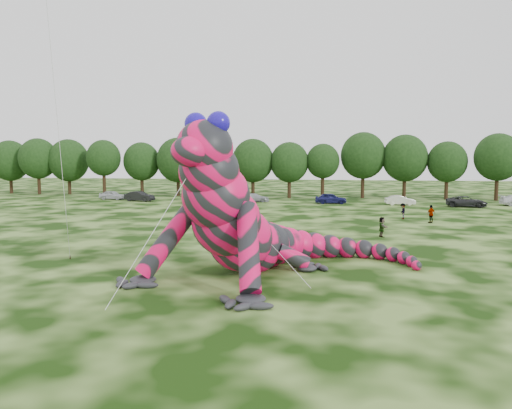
{
  "coord_description": "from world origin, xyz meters",
  "views": [
    {
      "loc": [
        2.58,
        -22.63,
        6.72
      ],
      "look_at": [
        -1.64,
        4.92,
        4.0
      ],
      "focal_mm": 35.0,
      "sensor_mm": 36.0,
      "label": 1
    }
  ],
  "objects_px": {
    "spectator_2": "(403,211)",
    "car_0": "(112,195)",
    "tree_2": "(69,167)",
    "tree_13": "(497,167)",
    "tree_12": "(447,171)",
    "tree_4": "(142,169)",
    "tree_11": "(405,167)",
    "car_1": "(139,196)",
    "tree_5": "(178,167)",
    "car_3": "(255,198)",
    "tree_1": "(38,166)",
    "spectator_3": "(431,214)",
    "tree_8": "(289,170)",
    "tree_3": "(104,168)",
    "spectator_0": "(246,220)",
    "car_5": "(400,200)",
    "car_4": "(331,198)",
    "tree_10": "(363,165)",
    "tree_7": "(253,168)",
    "car_6": "(466,202)",
    "tree_0": "(10,167)",
    "car_2": "(201,196)",
    "spectator_5": "(382,227)",
    "tree_9": "(323,171)",
    "tree_6": "(208,168)"
  },
  "relations": [
    {
      "from": "spectator_2",
      "to": "car_0",
      "type": "bearing_deg",
      "value": -118.62
    },
    {
      "from": "tree_2",
      "to": "tree_13",
      "type": "distance_m",
      "value": 70.17
    },
    {
      "from": "tree_13",
      "to": "tree_12",
      "type": "bearing_deg",
      "value": 175.08
    },
    {
      "from": "tree_4",
      "to": "tree_11",
      "type": "distance_m",
      "value": 43.43
    },
    {
      "from": "car_1",
      "to": "tree_13",
      "type": "bearing_deg",
      "value": -68.72
    },
    {
      "from": "tree_5",
      "to": "car_3",
      "type": "distance_m",
      "value": 17.53
    },
    {
      "from": "tree_1",
      "to": "spectator_3",
      "type": "distance_m",
      "value": 67.43
    },
    {
      "from": "tree_8",
      "to": "tree_11",
      "type": "height_order",
      "value": "tree_11"
    },
    {
      "from": "tree_3",
      "to": "spectator_0",
      "type": "relative_size",
      "value": 5.26
    },
    {
      "from": "spectator_3",
      "to": "car_5",
      "type": "bearing_deg",
      "value": -121.13
    },
    {
      "from": "tree_8",
      "to": "car_4",
      "type": "height_order",
      "value": "tree_8"
    },
    {
      "from": "tree_10",
      "to": "tree_13",
      "type": "xyz_separation_m",
      "value": [
        19.73,
        -1.45,
        -0.19
      ]
    },
    {
      "from": "tree_12",
      "to": "tree_4",
      "type": "bearing_deg",
      "value": 178.88
    },
    {
      "from": "tree_2",
      "to": "tree_7",
      "type": "xyz_separation_m",
      "value": [
        32.94,
        -1.96,
        -0.08
      ]
    },
    {
      "from": "car_4",
      "to": "tree_4",
      "type": "bearing_deg",
      "value": 65.76
    },
    {
      "from": "car_0",
      "to": "car_6",
      "type": "bearing_deg",
      "value": -86.93
    },
    {
      "from": "tree_8",
      "to": "tree_1",
      "type": "bearing_deg",
      "value": 178.62
    },
    {
      "from": "spectator_2",
      "to": "tree_2",
      "type": "bearing_deg",
      "value": -121.77
    },
    {
      "from": "tree_12",
      "to": "car_4",
      "type": "height_order",
      "value": "tree_12"
    },
    {
      "from": "car_3",
      "to": "spectator_0",
      "type": "xyz_separation_m",
      "value": [
        3.49,
        -27.43,
        0.27
      ]
    },
    {
      "from": "car_1",
      "to": "tree_0",
      "type": "bearing_deg",
      "value": 79.43
    },
    {
      "from": "car_4",
      "to": "car_1",
      "type": "bearing_deg",
      "value": 84.9
    },
    {
      "from": "car_0",
      "to": "tree_5",
      "type": "bearing_deg",
      "value": -35.98
    },
    {
      "from": "tree_8",
      "to": "spectator_2",
      "type": "bearing_deg",
      "value": -60.26
    },
    {
      "from": "spectator_3",
      "to": "spectator_2",
      "type": "height_order",
      "value": "spectator_3"
    },
    {
      "from": "tree_10",
      "to": "car_4",
      "type": "bearing_deg",
      "value": -115.73
    },
    {
      "from": "tree_3",
      "to": "car_3",
      "type": "xyz_separation_m",
      "value": [
        27.06,
        -7.55,
        -4.1
      ]
    },
    {
      "from": "car_2",
      "to": "car_3",
      "type": "distance_m",
      "value": 8.09
    },
    {
      "from": "tree_7",
      "to": "car_0",
      "type": "xyz_separation_m",
      "value": [
        -20.97,
        -6.84,
        -4.05
      ]
    },
    {
      "from": "tree_12",
      "to": "spectator_0",
      "type": "relative_size",
      "value": 5.0
    },
    {
      "from": "tree_8",
      "to": "spectator_2",
      "type": "relative_size",
      "value": 5.28
    },
    {
      "from": "car_1",
      "to": "car_5",
      "type": "bearing_deg",
      "value": -78.93
    },
    {
      "from": "tree_2",
      "to": "car_4",
      "type": "xyz_separation_m",
      "value": [
        45.43,
        -10.54,
        -4.07
      ]
    },
    {
      "from": "spectator_5",
      "to": "spectator_2",
      "type": "distance_m",
      "value": 12.88
    },
    {
      "from": "tree_1",
      "to": "tree_9",
      "type": "xyz_separation_m",
      "value": [
        49.42,
        -0.71,
        -0.57
      ]
    },
    {
      "from": "car_5",
      "to": "tree_7",
      "type": "bearing_deg",
      "value": 61.22
    },
    {
      "from": "tree_9",
      "to": "car_1",
      "type": "xyz_separation_m",
      "value": [
        -26.79,
        -9.62,
        -3.59
      ]
    },
    {
      "from": "tree_4",
      "to": "tree_11",
      "type": "height_order",
      "value": "tree_11"
    },
    {
      "from": "tree_0",
      "to": "spectator_5",
      "type": "relative_size",
      "value": 5.67
    },
    {
      "from": "tree_4",
      "to": "tree_5",
      "type": "distance_m",
      "value": 6.53
    },
    {
      "from": "car_4",
      "to": "spectator_0",
      "type": "xyz_separation_m",
      "value": [
        -7.57,
        -26.14,
        0.14
      ]
    },
    {
      "from": "tree_8",
      "to": "tree_4",
      "type": "bearing_deg",
      "value": 176.11
    },
    {
      "from": "tree_0",
      "to": "car_6",
      "type": "relative_size",
      "value": 1.85
    },
    {
      "from": "tree_5",
      "to": "spectator_5",
      "type": "height_order",
      "value": "tree_5"
    },
    {
      "from": "spectator_5",
      "to": "tree_9",
      "type": "bearing_deg",
      "value": -5.5
    },
    {
      "from": "car_2",
      "to": "spectator_2",
      "type": "distance_m",
      "value": 31.98
    },
    {
      "from": "tree_6",
      "to": "tree_1",
      "type": "bearing_deg",
      "value": 177.46
    },
    {
      "from": "tree_4",
      "to": "tree_12",
      "type": "relative_size",
      "value": 1.01
    },
    {
      "from": "tree_4",
      "to": "tree_5",
      "type": "height_order",
      "value": "tree_5"
    },
    {
      "from": "tree_8",
      "to": "car_4",
      "type": "xyz_separation_m",
      "value": [
        6.63,
        -8.76,
        -3.72
      ]
    }
  ]
}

